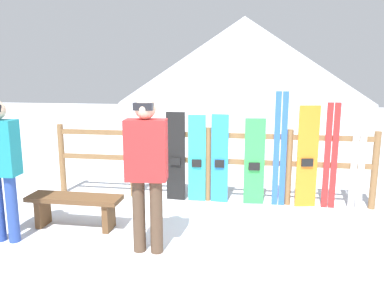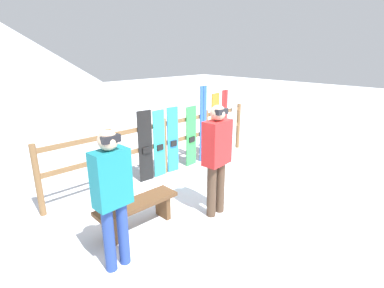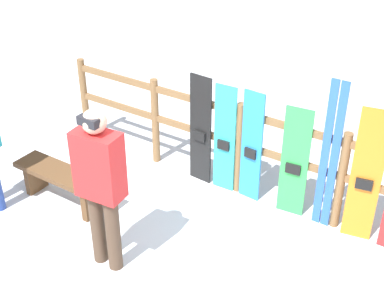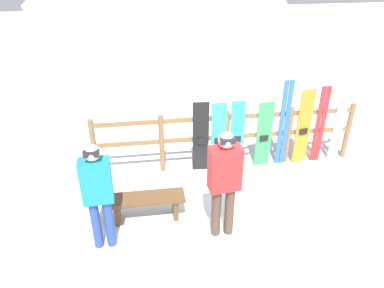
{
  "view_description": "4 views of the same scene",
  "coord_description": "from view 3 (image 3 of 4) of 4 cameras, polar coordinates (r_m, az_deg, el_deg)",
  "views": [
    {
      "loc": [
        0.66,
        -3.99,
        2.04
      ],
      "look_at": [
        -0.13,
        0.97,
        1.09
      ],
      "focal_mm": 35.0,
      "sensor_mm": 36.0,
      "label": 1
    },
    {
      "loc": [
        -3.74,
        -2.93,
        2.55
      ],
      "look_at": [
        -0.07,
        0.9,
        0.87
      ],
      "focal_mm": 28.0,
      "sensor_mm": 36.0,
      "label": 2
    },
    {
      "loc": [
        2.56,
        -3.09,
        3.87
      ],
      "look_at": [
        -0.21,
        1.09,
        0.95
      ],
      "focal_mm": 50.0,
      "sensor_mm": 36.0,
      "label": 3
    },
    {
      "loc": [
        -1.57,
        -4.39,
        4.12
      ],
      "look_at": [
        -0.8,
        0.91,
        1.07
      ],
      "focal_mm": 35.0,
      "sensor_mm": 36.0,
      "label": 4
    }
  ],
  "objects": [
    {
      "name": "person_red",
      "position": [
        5.13,
        -9.77,
        -3.82
      ],
      "size": [
        0.48,
        0.29,
        1.78
      ],
      "color": "#4C3828",
      "rests_on": "ground"
    },
    {
      "name": "fence",
      "position": [
        6.37,
        5.12,
        0.33
      ],
      "size": [
        5.13,
        0.1,
        1.2
      ],
      "color": "brown",
      "rests_on": "ground"
    },
    {
      "name": "snowboard_cyan",
      "position": [
        6.4,
        3.5,
        0.47
      ],
      "size": [
        0.28,
        0.06,
        1.4
      ],
      "color": "#2DBFCC",
      "rests_on": "ground"
    },
    {
      "name": "snowboard_black_stripe",
      "position": [
        6.55,
        0.91,
        1.45
      ],
      "size": [
        0.31,
        0.07,
        1.44
      ],
      "color": "black",
      "rests_on": "ground"
    },
    {
      "name": "ski_pair_blue",
      "position": [
        5.87,
        14.47,
        -1.35
      ],
      "size": [
        0.19,
        0.02,
        1.78
      ],
      "color": "blue",
      "rests_on": "ground"
    },
    {
      "name": "snowboard_green",
      "position": [
        6.08,
        10.87,
        -2.03
      ],
      "size": [
        0.31,
        0.08,
        1.36
      ],
      "color": "green",
      "rests_on": "ground"
    },
    {
      "name": "snowboard_orange",
      "position": [
        5.84,
        18.06,
        -3.39
      ],
      "size": [
        0.32,
        0.1,
        1.57
      ],
      "color": "orange",
      "rests_on": "ground"
    },
    {
      "name": "ground_plane",
      "position": [
        5.57,
        -4.56,
        -13.85
      ],
      "size": [
        40.0,
        40.0,
        0.0
      ],
      "primitive_type": "plane",
      "color": "white"
    },
    {
      "name": "bench",
      "position": [
        6.51,
        -13.74,
        -3.72
      ],
      "size": [
        1.25,
        0.36,
        0.44
      ],
      "color": "brown",
      "rests_on": "ground"
    },
    {
      "name": "snowboard_blue",
      "position": [
        6.25,
        6.37,
        -0.38
      ],
      "size": [
        0.27,
        0.07,
        1.42
      ],
      "color": "#288CE0",
      "rests_on": "ground"
    }
  ]
}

